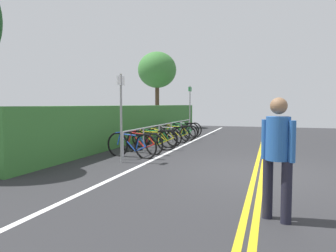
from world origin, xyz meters
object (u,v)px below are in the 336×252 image
sign_post_near (121,110)px  bicycle_4 (162,137)px  bicycle_0 (131,145)px  bicycle_9 (186,129)px  bicycle_5 (170,134)px  bicycle_6 (177,133)px  bicycle_8 (181,130)px  bike_rack (166,128)px  bicycle_3 (155,138)px  bicycle_2 (152,140)px  pedestrian (278,150)px  bicycle_1 (141,143)px  tree_mid (157,70)px  sign_post_far (190,105)px  bicycle_7 (179,132)px

sign_post_near → bicycle_4: bearing=2.1°
bicycle_0 → bicycle_9: 6.75m
bicycle_5 → bicycle_6: size_ratio=1.00×
bicycle_4 → bicycle_8: bearing=1.6°
bike_rack → bicycle_9: 3.32m
bicycle_3 → bicycle_9: bicycle_9 is taller
bicycle_0 → bicycle_2: bicycle_0 is taller
bicycle_5 → bicycle_8: size_ratio=0.95×
bike_rack → bicycle_3: size_ratio=4.59×
bicycle_3 → bicycle_9: bearing=-0.6°
bicycle_6 → pedestrian: size_ratio=1.00×
bicycle_1 → bicycle_6: bearing=-1.7°
bicycle_3 → pedestrian: (-6.51, -4.15, 0.63)m
bicycle_8 → tree_mid: 7.61m
bicycle_1 → pedestrian: size_ratio=1.03×
bike_rack → bicycle_9: (3.31, -0.00, -0.27)m
bicycle_9 → pedestrian: bearing=-159.4°
bicycle_2 → tree_mid: bearing=18.9°
pedestrian → bicycle_9: bearing=20.6°
bicycle_9 → tree_mid: tree_mid is taller
bicycle_9 → sign_post_far: 1.84m
bicycle_5 → bicycle_7: (1.48, 0.00, -0.02)m
sign_post_near → bicycle_7: bearing=1.0°
bicycle_8 → bicycle_0: bearing=-178.8°
bicycle_7 → bicycle_4: bearing=179.3°
pedestrian → bicycle_5: bearing=26.8°
pedestrian → bicycle_8: bearing=22.2°
sign_post_near → sign_post_far: size_ratio=0.93×
bicycle_9 → bicycle_0: bearing=-179.5°
bicycle_5 → tree_mid: size_ratio=0.33×
bicycle_3 → bicycle_8: bearing=0.5°
bicycle_3 → bicycle_2: bearing=-166.5°
bicycle_9 → tree_mid: bearing=33.3°
bicycle_2 → bicycle_3: (0.75, 0.18, -0.01)m
bicycle_3 → bicycle_7: size_ratio=1.01×
bike_rack → bicycle_5: (0.41, -0.05, -0.28)m
bicycle_1 → bicycle_9: bicycle_9 is taller
bicycle_1 → bicycle_3: bearing=2.3°
bicycle_1 → bicycle_4: 2.16m
bicycle_9 → bicycle_4: bearing=-179.8°
pedestrian → sign_post_near: sign_post_near is taller
bicycle_7 → sign_post_near: sign_post_near is taller
bicycle_4 → bicycle_8: size_ratio=0.91×
bicycle_1 → sign_post_near: 2.04m
bicycle_2 → bicycle_5: 2.28m
bicycle_3 → sign_post_near: (-3.18, -0.20, 1.10)m
bicycle_4 → bicycle_8: (3.05, 0.09, 0.05)m
bicycle_6 → bicycle_8: 1.44m
bicycle_0 → bicycle_5: size_ratio=1.04×
sign_post_far → bicycle_5: bearing=-177.1°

